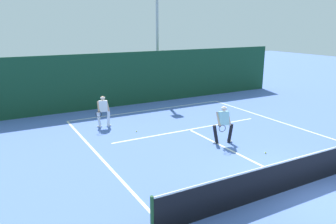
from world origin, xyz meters
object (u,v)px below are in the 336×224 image
(player_near, at_px, (223,123))
(light_pole, at_px, (157,25))
(tennis_ball_extra, at_px, (137,131))
(tennis_ball, at_px, (266,153))
(player_far, at_px, (103,110))

(player_near, height_order, light_pole, light_pole)
(player_near, bearing_deg, tennis_ball_extra, -34.22)
(tennis_ball, bearing_deg, tennis_ball_extra, 124.01)
(tennis_ball_extra, bearing_deg, tennis_ball, -55.99)
(player_near, relative_size, light_pole, 0.20)
(tennis_ball, bearing_deg, player_near, 112.50)
(player_far, distance_m, light_pole, 8.85)
(player_near, distance_m, tennis_ball_extra, 4.20)
(player_near, xyz_separation_m, tennis_ball_extra, (-2.60, 3.18, -0.86))
(light_pole, bearing_deg, player_near, -101.79)
(tennis_ball_extra, xyz_separation_m, light_pole, (4.71, 6.91, 4.81))
(player_near, relative_size, tennis_ball, 24.70)
(player_near, relative_size, tennis_ball_extra, 24.70)
(light_pole, bearing_deg, player_far, -137.12)
(player_far, height_order, tennis_ball, player_far)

